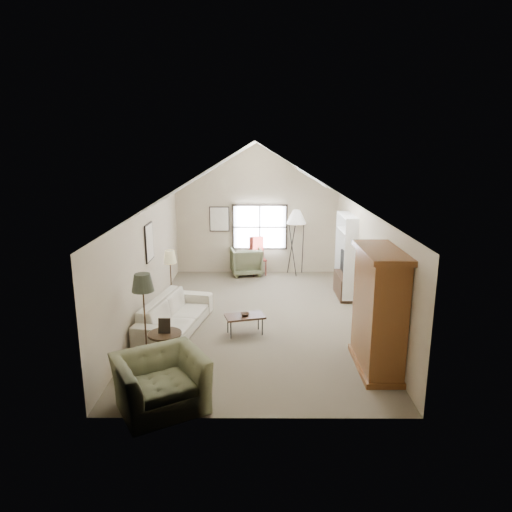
{
  "coord_description": "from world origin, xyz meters",
  "views": [
    {
      "loc": [
        0.05,
        -9.99,
        3.96
      ],
      "look_at": [
        0.0,
        0.4,
        1.4
      ],
      "focal_mm": 32.0,
      "sensor_mm": 36.0,
      "label": 1
    }
  ],
  "objects_px": {
    "armchair_near": "(161,382)",
    "side_chair": "(258,256)",
    "armoire": "(379,310)",
    "sofa": "(175,314)",
    "coffee_table": "(245,325)",
    "armchair_far": "(246,261)",
    "side_table": "(166,349)"
  },
  "relations": [
    {
      "from": "armoire",
      "to": "side_table",
      "type": "relative_size",
      "value": 3.58
    },
    {
      "from": "armoire",
      "to": "side_table",
      "type": "bearing_deg",
      "value": 178.27
    },
    {
      "from": "armchair_near",
      "to": "sofa",
      "type": "bearing_deg",
      "value": 65.89
    },
    {
      "from": "sofa",
      "to": "side_chair",
      "type": "relative_size",
      "value": 2.11
    },
    {
      "from": "side_table",
      "to": "side_chair",
      "type": "relative_size",
      "value": 0.53
    },
    {
      "from": "armoire",
      "to": "armchair_near",
      "type": "distance_m",
      "value": 3.91
    },
    {
      "from": "armchair_near",
      "to": "side_table",
      "type": "distance_m",
      "value": 1.44
    },
    {
      "from": "coffee_table",
      "to": "side_chair",
      "type": "xyz_separation_m",
      "value": [
        0.28,
        4.61,
        0.37
      ]
    },
    {
      "from": "coffee_table",
      "to": "sofa",
      "type": "bearing_deg",
      "value": 171.74
    },
    {
      "from": "armchair_near",
      "to": "side_chair",
      "type": "relative_size",
      "value": 1.11
    },
    {
      "from": "armchair_near",
      "to": "side_chair",
      "type": "bearing_deg",
      "value": 48.63
    },
    {
      "from": "armoire",
      "to": "sofa",
      "type": "bearing_deg",
      "value": 156.42
    },
    {
      "from": "armchair_far",
      "to": "coffee_table",
      "type": "distance_m",
      "value": 4.61
    },
    {
      "from": "armoire",
      "to": "armchair_near",
      "type": "relative_size",
      "value": 1.7
    },
    {
      "from": "armchair_far",
      "to": "armoire",
      "type": "bearing_deg",
      "value": 101.6
    },
    {
      "from": "armchair_near",
      "to": "armchair_far",
      "type": "xyz_separation_m",
      "value": [
        1.12,
        7.4,
        0.0
      ]
    },
    {
      "from": "armoire",
      "to": "sofa",
      "type": "height_order",
      "value": "armoire"
    },
    {
      "from": "sofa",
      "to": "coffee_table",
      "type": "xyz_separation_m",
      "value": [
        1.52,
        -0.22,
        -0.15
      ]
    },
    {
      "from": "side_table",
      "to": "side_chair",
      "type": "height_order",
      "value": "side_chair"
    },
    {
      "from": "armoire",
      "to": "armchair_far",
      "type": "distance_m",
      "value": 6.63
    },
    {
      "from": "armchair_far",
      "to": "side_chair",
      "type": "height_order",
      "value": "side_chair"
    },
    {
      "from": "side_table",
      "to": "coffee_table",
      "type": "bearing_deg",
      "value": 44.18
    },
    {
      "from": "armchair_far",
      "to": "side_table",
      "type": "relative_size",
      "value": 1.52
    },
    {
      "from": "coffee_table",
      "to": "side_chair",
      "type": "bearing_deg",
      "value": 86.48
    },
    {
      "from": "armchair_far",
      "to": "side_chair",
      "type": "bearing_deg",
      "value": 169.3
    },
    {
      "from": "coffee_table",
      "to": "armchair_near",
      "type": "bearing_deg",
      "value": -113.42
    },
    {
      "from": "sofa",
      "to": "coffee_table",
      "type": "bearing_deg",
      "value": -87.01
    },
    {
      "from": "armchair_near",
      "to": "coffee_table",
      "type": "relative_size",
      "value": 1.57
    },
    {
      "from": "armchair_far",
      "to": "side_table",
      "type": "height_order",
      "value": "armchair_far"
    },
    {
      "from": "armchair_near",
      "to": "side_chair",
      "type": "height_order",
      "value": "side_chair"
    },
    {
      "from": "coffee_table",
      "to": "side_table",
      "type": "xyz_separation_m",
      "value": [
        -1.42,
        -1.38,
        0.1
      ]
    },
    {
      "from": "side_chair",
      "to": "armchair_near",
      "type": "bearing_deg",
      "value": -115.86
    }
  ]
}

